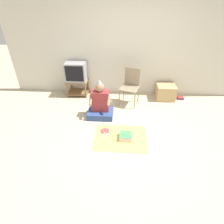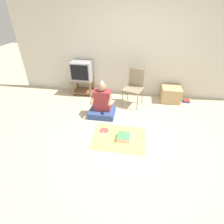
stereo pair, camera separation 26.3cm
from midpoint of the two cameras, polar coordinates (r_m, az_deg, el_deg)
ground_plane at (r=3.42m, az=6.73°, el=-8.74°), size 16.00×16.00×0.00m
wall_back at (r=4.70m, az=9.33°, el=20.26°), size 6.40×0.06×2.55m
tv_stand at (r=4.99m, az=-7.91°, el=8.62°), size 0.56×0.43×0.42m
tv at (r=4.83m, az=-8.28°, el=13.15°), size 0.52×0.41×0.50m
folding_chair at (r=4.37m, az=9.09°, el=8.71°), size 0.53×0.53×0.88m
cardboard_box_stack at (r=4.87m, az=20.11°, el=5.52°), size 0.48×0.47×0.38m
book_pile at (r=5.02m, az=24.46°, el=3.24°), size 0.18×0.14×0.06m
person_seated at (r=3.92m, az=-1.33°, el=2.49°), size 0.57×0.45×0.87m
party_cloth at (r=3.42m, az=4.43°, el=-8.53°), size 1.01×0.79×0.01m
birthday_cake at (r=3.37m, az=6.12°, el=-8.14°), size 0.24×0.24×0.16m
paper_plate at (r=3.57m, az=-0.45°, el=-6.13°), size 0.19×0.19×0.01m
plastic_spoon_near at (r=3.51m, az=-0.80°, el=-6.93°), size 0.06×0.14×0.01m
plastic_spoon_far at (r=3.48m, az=-0.13°, el=-7.29°), size 0.04×0.14×0.01m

